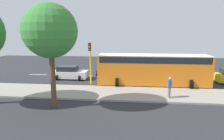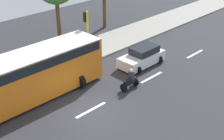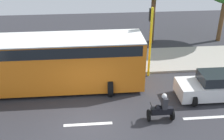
{
  "view_description": "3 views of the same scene",
  "coord_description": "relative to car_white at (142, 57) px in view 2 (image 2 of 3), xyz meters",
  "views": [
    {
      "loc": [
        23.37,
        0.09,
        5.33
      ],
      "look_at": [
        2.41,
        -2.08,
        1.27
      ],
      "focal_mm": 30.97,
      "sensor_mm": 36.0,
      "label": 1
    },
    {
      "loc": [
        -12.23,
        10.36,
        11.04
      ],
      "look_at": [
        1.74,
        -3.58,
        0.86
      ],
      "focal_mm": 49.66,
      "sensor_mm": 36.0,
      "label": 2
    },
    {
      "loc": [
        -11.21,
        -0.17,
        8.67
      ],
      "look_at": [
        2.71,
        -1.43,
        1.57
      ],
      "focal_mm": 45.23,
      "sensor_mm": 36.0,
      "label": 3
    }
  ],
  "objects": [
    {
      "name": "motorcycle",
      "position": [
        -1.83,
        3.45,
        -0.07
      ],
      "size": [
        0.6,
        1.3,
        1.53
      ],
      "color": "black",
      "rests_on": "ground"
    },
    {
      "name": "traffic_light_corner",
      "position": [
        2.96,
        3.12,
        2.22
      ],
      "size": [
        0.49,
        0.24,
        4.5
      ],
      "color": "yellow",
      "rests_on": "ground"
    },
    {
      "name": "ground_plane",
      "position": [
        -1.88,
        7.11,
        -0.76
      ],
      "size": [
        40.0,
        60.0,
        0.1
      ],
      "primitive_type": "cube",
      "color": "#2D2D33"
    },
    {
      "name": "city_bus",
      "position": [
        1.84,
        9.32,
        1.14
      ],
      "size": [
        3.2,
        11.0,
        3.16
      ],
      "color": "orange",
      "rests_on": "ground"
    },
    {
      "name": "car_white",
      "position": [
        0.0,
        0.0,
        0.0
      ],
      "size": [
        2.13,
        3.98,
        1.52
      ],
      "color": "white",
      "rests_on": "ground"
    },
    {
      "name": "lane_stripe_far_north",
      "position": [
        -1.88,
        -4.89,
        -0.7
      ],
      "size": [
        0.2,
        2.4,
        0.01
      ],
      "primitive_type": "cube",
      "color": "white",
      "rests_on": "ground"
    },
    {
      "name": "lane_stripe_mid",
      "position": [
        -1.88,
        7.11,
        -0.7
      ],
      "size": [
        0.2,
        2.4,
        0.01
      ],
      "primitive_type": "cube",
      "color": "white",
      "rests_on": "ground"
    },
    {
      "name": "lane_stripe_north",
      "position": [
        -1.88,
        1.11,
        -0.7
      ],
      "size": [
        0.2,
        2.4,
        0.01
      ],
      "primitive_type": "cube",
      "color": "white",
      "rests_on": "ground"
    },
    {
      "name": "sidewalk",
      "position": [
        5.12,
        7.11,
        -0.63
      ],
      "size": [
        4.0,
        60.0,
        0.15
      ],
      "primitive_type": "cube",
      "color": "#9E998E",
      "rests_on": "ground"
    }
  ]
}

